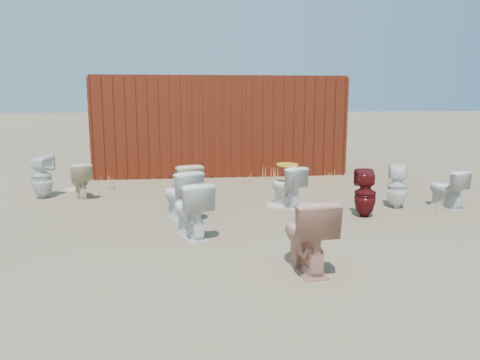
{
  "coord_description": "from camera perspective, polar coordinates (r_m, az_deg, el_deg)",
  "views": [
    {
      "loc": [
        -0.93,
        -6.96,
        1.92
      ],
      "look_at": [
        0.0,
        0.6,
        0.55
      ],
      "focal_mm": 35.0,
      "sensor_mm": 36.0,
      "label": 1
    }
  ],
  "objects": [
    {
      "name": "toilet_back_beige_right",
      "position": [
        8.03,
        -6.7,
        -0.78
      ],
      "size": [
        0.64,
        0.88,
        0.8
      ],
      "primitive_type": "imported",
      "rotation": [
        0.0,
        0.0,
        3.41
      ],
      "color": "beige",
      "rests_on": "ground"
    },
    {
      "name": "weed_clump_e",
      "position": [
        10.8,
        3.7,
        0.74
      ],
      "size": [
        0.34,
        0.34,
        0.3
      ],
      "primitive_type": "cone",
      "color": "#B08346",
      "rests_on": "ground"
    },
    {
      "name": "weed_clump_d",
      "position": [
        10.62,
        -5.24,
        0.39
      ],
      "size": [
        0.3,
        0.3,
        0.24
      ],
      "primitive_type": "cone",
      "color": "#B08346",
      "rests_on": "ground"
    },
    {
      "name": "yellow_lid",
      "position": [
        8.14,
        5.77,
        1.86
      ],
      "size": [
        0.37,
        0.47,
        0.02
      ],
      "primitive_type": "ellipsoid",
      "color": "gold",
      "rests_on": "toilet_back_yellowlid"
    },
    {
      "name": "shipping_container",
      "position": [
        12.22,
        -2.65,
        6.81
      ],
      "size": [
        6.0,
        2.4,
        2.4
      ],
      "primitive_type": "cube",
      "color": "#53120D",
      "rests_on": "ground"
    },
    {
      "name": "ground",
      "position": [
        7.28,
        0.58,
        -5.09
      ],
      "size": [
        100.0,
        100.0,
        0.0
      ],
      "primitive_type": "plane",
      "color": "brown",
      "rests_on": "ground"
    },
    {
      "name": "toilet_back_e",
      "position": [
        8.54,
        18.62,
        -0.74
      ],
      "size": [
        0.45,
        0.46,
        0.76
      ],
      "primitive_type": "imported",
      "rotation": [
        0.0,
        0.0,
        2.72
      ],
      "color": "white",
      "rests_on": "ground"
    },
    {
      "name": "weed_clump_a",
      "position": [
        10.14,
        -16.03,
        -0.27
      ],
      "size": [
        0.36,
        0.36,
        0.3
      ],
      "primitive_type": "cone",
      "color": "#B08346",
      "rests_on": "ground"
    },
    {
      "name": "toilet_front_a",
      "position": [
        6.46,
        -6.05,
        -3.55
      ],
      "size": [
        0.67,
        0.87,
        0.78
      ],
      "primitive_type": "imported",
      "rotation": [
        0.0,
        0.0,
        3.49
      ],
      "color": "white",
      "rests_on": "ground"
    },
    {
      "name": "toilet_back_beige_left",
      "position": [
        9.37,
        -18.88,
        -0.03
      ],
      "size": [
        0.58,
        0.77,
        0.69
      ],
      "primitive_type": "imported",
      "rotation": [
        0.0,
        0.0,
        3.46
      ],
      "color": "beige",
      "rests_on": "ground"
    },
    {
      "name": "weed_clump_c",
      "position": [
        10.42,
        11.0,
        0.25
      ],
      "size": [
        0.36,
        0.36,
        0.31
      ],
      "primitive_type": "cone",
      "color": "#B08346",
      "rests_on": "ground"
    },
    {
      "name": "loose_lid_far",
      "position": [
        10.3,
        -19.61,
        -1.08
      ],
      "size": [
        0.48,
        0.55,
        0.02
      ],
      "primitive_type": "ellipsoid",
      "rotation": [
        0.0,
        0.0,
        0.28
      ],
      "color": "#CDB395",
      "rests_on": "ground"
    },
    {
      "name": "loose_tank",
      "position": [
        9.04,
        -6.18,
        -1.0
      ],
      "size": [
        0.53,
        0.31,
        0.35
      ],
      "primitive_type": "cube",
      "rotation": [
        0.0,
        0.0,
        0.23
      ],
      "color": "white",
      "rests_on": "ground"
    },
    {
      "name": "toilet_front_pink",
      "position": [
        5.26,
        8.15,
        -6.45
      ],
      "size": [
        0.54,
        0.87,
        0.85
      ],
      "primitive_type": "imported",
      "rotation": [
        0.0,
        0.0,
        3.23
      ],
      "color": "tan",
      "rests_on": "ground"
    },
    {
      "name": "toilet_back_yellowlid",
      "position": [
        8.2,
        5.72,
        -0.76
      ],
      "size": [
        0.66,
        0.82,
        0.74
      ],
      "primitive_type": "imported",
      "rotation": [
        0.0,
        0.0,
        3.53
      ],
      "color": "white",
      "rests_on": "ground"
    },
    {
      "name": "toilet_front_c",
      "position": [
        7.38,
        -7.28,
        -1.79
      ],
      "size": [
        0.75,
        0.9,
        0.8
      ],
      "primitive_type": "imported",
      "rotation": [
        0.0,
        0.0,
        3.61
      ],
      "color": "white",
      "rests_on": "ground"
    },
    {
      "name": "toilet_back_a",
      "position": [
        9.62,
        -23.02,
        0.38
      ],
      "size": [
        0.51,
        0.51,
        0.83
      ],
      "primitive_type": "imported",
      "rotation": [
        0.0,
        0.0,
        2.67
      ],
      "color": "silver",
      "rests_on": "ground"
    },
    {
      "name": "toilet_front_maroon",
      "position": [
        7.76,
        15.01,
        -1.59
      ],
      "size": [
        0.4,
        0.41,
        0.76
      ],
      "primitive_type": "imported",
      "rotation": [
        0.0,
        0.0,
        2.96
      ],
      "color": "#550E10",
      "rests_on": "ground"
    },
    {
      "name": "weed_clump_b",
      "position": [
        10.06,
        0.92,
        -0.03
      ],
      "size": [
        0.32,
        0.32,
        0.27
      ],
      "primitive_type": "cone",
      "color": "#B08346",
      "rests_on": "ground"
    },
    {
      "name": "loose_lid_near",
      "position": [
        8.3,
        4.44,
        -3.13
      ],
      "size": [
        0.45,
        0.55,
        0.02
      ],
      "primitive_type": "ellipsoid",
      "rotation": [
        0.0,
        0.0,
        -0.16
      ],
      "color": "beige",
      "rests_on": "ground"
    },
    {
      "name": "toilet_front_e",
      "position": [
        8.86,
        23.89,
        -0.96
      ],
      "size": [
        0.58,
        0.76,
        0.68
      ],
      "primitive_type": "imported",
      "rotation": [
        0.0,
        0.0,
        3.49
      ],
      "color": "white",
      "rests_on": "ground"
    },
    {
      "name": "weed_clump_f",
      "position": [
        8.48,
        23.11,
        -2.93
      ],
      "size": [
        0.28,
        0.28,
        0.23
      ],
      "primitive_type": "cone",
      "color": "#B08346",
      "rests_on": "ground"
    }
  ]
}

